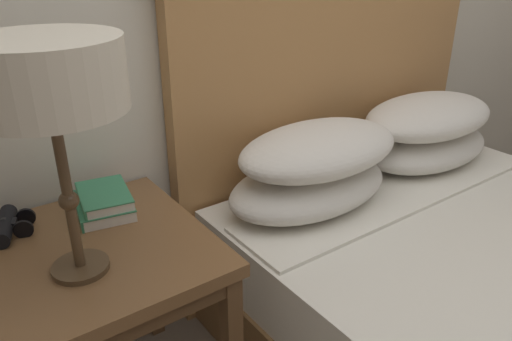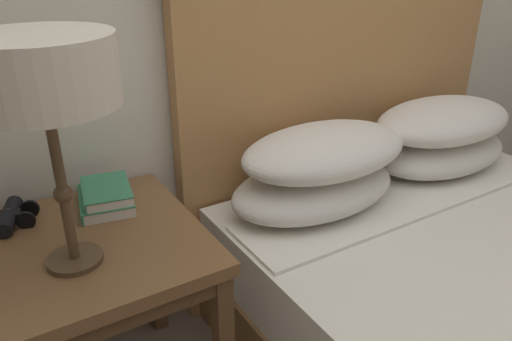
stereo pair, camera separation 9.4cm
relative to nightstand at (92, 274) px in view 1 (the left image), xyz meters
name	(u,v)px [view 1 (the left image)]	position (x,y,z in m)	size (l,w,h in m)	color
nightstand	(92,274)	(0.00, 0.00, 0.00)	(0.58, 0.58, 0.59)	brown
bed	(489,285)	(1.07, -0.49, -0.21)	(1.46, 1.80, 1.26)	brown
table_lamp	(47,81)	(-0.04, -0.08, 0.52)	(0.31, 0.31, 0.53)	#4C3823
book_on_nightstand	(103,206)	(0.10, 0.16, 0.10)	(0.18, 0.22, 0.03)	silver
book_stacked_on_top	(103,196)	(0.10, 0.15, 0.13)	(0.16, 0.21, 0.03)	silver
binoculars_pair	(6,226)	(-0.15, 0.19, 0.10)	(0.15, 0.16, 0.05)	black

